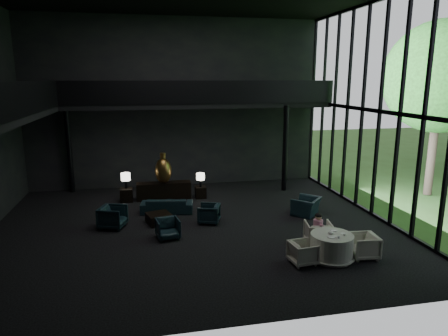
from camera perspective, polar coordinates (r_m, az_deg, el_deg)
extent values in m
cube|color=black|center=(14.41, -4.26, -8.43)|extent=(14.00, 12.00, 0.02)
cube|color=black|center=(19.46, -6.75, 9.09)|extent=(14.00, 0.04, 8.00)
cube|color=black|center=(7.62, 1.05, 3.80)|extent=(14.00, 0.04, 8.00)
cube|color=black|center=(18.58, -3.37, 8.99)|extent=(12.00, 2.00, 0.25)
cube|color=black|center=(13.78, -25.96, 9.01)|extent=(0.06, 12.00, 1.00)
cube|color=black|center=(17.56, -2.92, 10.75)|extent=(12.00, 0.06, 1.00)
cylinder|color=black|center=(19.60, -21.24, 2.46)|extent=(0.24, 0.24, 4.00)
cylinder|color=black|center=(18.78, 8.73, 2.76)|extent=(0.24, 0.24, 4.00)
cylinder|color=#382D23|center=(20.07, 27.72, 3.39)|extent=(0.36, 0.36, 4.90)
sphere|color=#2B5E21|center=(19.89, 28.56, 11.36)|extent=(4.80, 4.80, 4.80)
cube|color=black|center=(17.73, -8.59, -3.21)|extent=(2.35, 0.54, 0.75)
ellipsoid|color=olive|center=(17.37, -8.66, -0.39)|extent=(0.71, 0.71, 1.10)
cylinder|color=olive|center=(17.23, -8.74, 1.76)|extent=(0.24, 0.24, 0.22)
cube|color=black|center=(17.71, -13.75, -3.75)|extent=(0.52, 0.52, 0.57)
cylinder|color=black|center=(17.65, -13.83, -2.27)|extent=(0.12, 0.12, 0.35)
cylinder|color=white|center=(17.57, -13.88, -1.21)|extent=(0.40, 0.40, 0.32)
cube|color=black|center=(17.76, -3.38, -3.45)|extent=(0.47, 0.47, 0.52)
cylinder|color=black|center=(17.57, -3.36, -2.20)|extent=(0.11, 0.11, 0.32)
cylinder|color=white|center=(17.50, -3.38, -1.23)|extent=(0.37, 0.37, 0.29)
imported|color=black|center=(15.95, -8.16, -4.96)|extent=(2.04, 0.88, 0.77)
imported|color=black|center=(14.71, -15.63, -6.43)|extent=(1.14, 1.18, 0.97)
imported|color=#142A35|center=(14.70, -2.18, -6.43)|extent=(0.88, 0.91, 0.75)
imported|color=#193237|center=(13.44, -8.04, -8.48)|extent=(0.78, 0.75, 0.71)
imported|color=black|center=(15.82, 11.68, -5.01)|extent=(1.19, 1.20, 0.90)
cube|color=black|center=(14.89, -9.29, -7.12)|extent=(1.00, 1.00, 0.36)
cylinder|color=white|center=(12.31, 15.10, -10.77)|extent=(1.23, 1.23, 0.75)
cone|color=white|center=(12.44, 15.01, -12.14)|extent=(1.40, 1.40, 0.10)
imported|color=#BAB1A3|center=(13.16, 13.33, -8.83)|extent=(0.97, 0.93, 0.86)
imported|color=beige|center=(12.64, 19.29, -10.32)|extent=(0.79, 0.84, 0.79)
imported|color=#B7AE9E|center=(11.83, 11.24, -11.76)|extent=(0.68, 0.72, 0.67)
cylinder|color=#E0A5C2|center=(12.96, 13.27, -8.08)|extent=(0.30, 0.30, 0.42)
sphere|color=#D8A884|center=(12.86, 13.34, -6.76)|extent=(0.21, 0.21, 0.21)
ellipsoid|color=black|center=(12.85, 13.35, -6.64)|extent=(0.22, 0.22, 0.15)
cylinder|color=white|center=(11.96, 15.07, -9.48)|extent=(0.30, 0.30, 0.01)
cylinder|color=white|center=(12.46, 15.38, -8.60)|extent=(0.25, 0.25, 0.01)
cylinder|color=white|center=(12.29, 16.65, -8.98)|extent=(0.19, 0.19, 0.01)
cylinder|color=white|center=(12.16, 16.84, -9.04)|extent=(0.10, 0.10, 0.06)
ellipsoid|color=white|center=(12.16, 15.02, -8.94)|extent=(0.16, 0.16, 0.08)
cylinder|color=#99999E|center=(11.91, 16.08, -9.49)|extent=(0.08, 0.08, 0.07)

